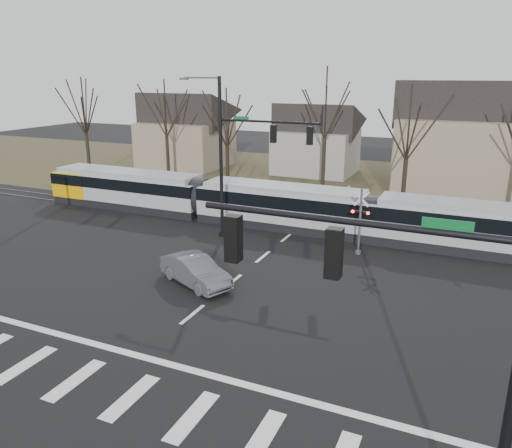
% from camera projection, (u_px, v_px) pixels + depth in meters
% --- Properties ---
extents(ground, '(140.00, 140.00, 0.00)m').
position_uv_depth(ground, '(167.00, 335.00, 20.63)').
color(ground, black).
extents(grass_verge, '(140.00, 28.00, 0.01)m').
position_uv_depth(grass_verge, '(352.00, 184.00, 48.58)').
color(grass_verge, '#38331E').
rests_on(grass_verge, ground).
extents(crosswalk, '(27.00, 2.60, 0.01)m').
position_uv_depth(crosswalk, '(102.00, 388.00, 17.13)').
color(crosswalk, silver).
rests_on(crosswalk, ground).
extents(stop_line, '(28.00, 0.35, 0.01)m').
position_uv_depth(stop_line, '(141.00, 356.00, 19.05)').
color(stop_line, silver).
rests_on(stop_line, ground).
extents(lane_dashes, '(0.18, 30.00, 0.01)m').
position_uv_depth(lane_dashes, '(297.00, 229.00, 34.60)').
color(lane_dashes, silver).
rests_on(lane_dashes, ground).
extents(rail_pair, '(90.00, 1.52, 0.06)m').
position_uv_depth(rail_pair, '(296.00, 229.00, 34.42)').
color(rail_pair, '#59595E').
rests_on(rail_pair, ground).
extents(tram, '(39.21, 2.91, 2.97)m').
position_uv_depth(tram, '(281.00, 204.00, 34.62)').
color(tram, gray).
rests_on(tram, ground).
extents(sedan, '(4.97, 5.66, 1.47)m').
position_uv_depth(sedan, '(195.00, 271.00, 25.39)').
color(sedan, '#505158').
rests_on(sedan, ground).
extents(signal_pole_near_right, '(6.72, 0.44, 8.00)m').
position_uv_depth(signal_pole_near_right, '(412.00, 347.00, 9.94)').
color(signal_pole_near_right, black).
rests_on(signal_pole_near_right, ground).
extents(signal_pole_far, '(9.28, 0.44, 10.20)m').
position_uv_depth(signal_pole_far, '(244.00, 152.00, 30.82)').
color(signal_pole_far, black).
rests_on(signal_pole_far, ground).
extents(rail_crossing_signal, '(1.08, 0.36, 4.00)m').
position_uv_depth(rail_crossing_signal, '(360.00, 224.00, 29.30)').
color(rail_crossing_signal, '#59595B').
rests_on(rail_crossing_signal, ground).
extents(tree_row, '(59.20, 7.20, 10.00)m').
position_uv_depth(tree_row, '(362.00, 141.00, 41.10)').
color(tree_row, black).
rests_on(tree_row, ground).
extents(house_a, '(9.72, 8.64, 8.60)m').
position_uv_depth(house_a, '(185.00, 127.00, 56.83)').
color(house_a, '#7E6E5B').
rests_on(house_a, ground).
extents(house_b, '(8.64, 7.56, 7.65)m').
position_uv_depth(house_b, '(317.00, 136.00, 52.87)').
color(house_b, gray).
rests_on(house_b, ground).
extents(house_c, '(10.80, 8.64, 10.10)m').
position_uv_depth(house_c, '(458.00, 133.00, 44.42)').
color(house_c, '#7E6E5B').
rests_on(house_c, ground).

